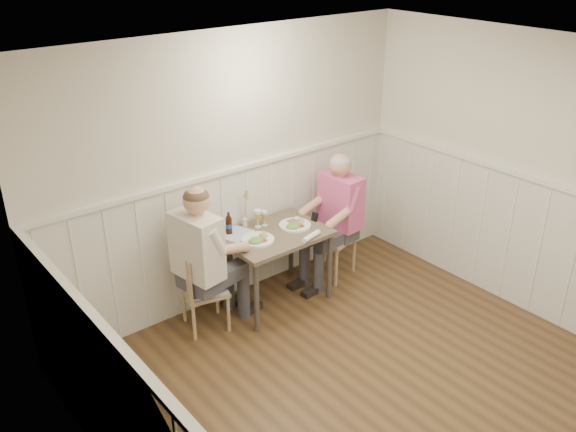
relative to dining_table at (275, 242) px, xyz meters
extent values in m
plane|color=#452F1C|center=(-0.19, -1.84, -0.65)|extent=(4.50, 4.50, 0.00)
cube|color=beige|center=(-0.19, 0.41, 0.65)|extent=(4.00, 0.04, 2.60)
cube|color=beige|center=(-2.19, -1.84, 0.65)|extent=(0.04, 4.50, 2.60)
cube|color=beige|center=(1.81, -1.84, 0.65)|extent=(0.04, 4.50, 2.60)
cube|color=white|center=(-0.19, -1.84, 1.94)|extent=(4.00, 4.50, 0.02)
cube|color=silver|center=(-0.19, 0.39, 0.00)|extent=(3.98, 0.03, 1.30)
cube|color=silver|center=(1.80, -1.84, 0.00)|extent=(0.03, 4.48, 1.30)
cube|color=silver|center=(-0.19, 0.38, 0.67)|extent=(3.98, 0.06, 0.04)
cube|color=silver|center=(-2.16, -1.84, 0.67)|extent=(0.06, 4.48, 0.04)
cube|color=silver|center=(1.78, -1.84, 0.67)|extent=(0.06, 4.48, 0.04)
cube|color=brown|center=(0.00, 0.00, 0.08)|extent=(0.99, 0.70, 0.04)
cylinder|color=#3F3833|center=(-0.44, -0.30, -0.30)|extent=(0.05, 0.05, 0.71)
cylinder|color=#3F3833|center=(-0.44, 0.30, -0.30)|extent=(0.05, 0.05, 0.71)
cylinder|color=#3F3833|center=(0.44, -0.30, -0.30)|extent=(0.05, 0.05, 0.71)
cylinder|color=#3F3833|center=(0.44, 0.30, -0.30)|extent=(0.05, 0.05, 0.71)
cube|color=#99714D|center=(0.77, 0.04, -0.22)|extent=(0.53, 0.53, 0.04)
cube|color=#6B79B4|center=(0.77, 0.04, -0.18)|extent=(0.47, 0.47, 0.03)
cube|color=#99714D|center=(0.96, 0.10, 0.03)|extent=(0.15, 0.42, 0.45)
cylinder|color=#99714D|center=(1.00, -0.08, -0.44)|extent=(0.04, 0.04, 0.42)
cylinder|color=#99714D|center=(0.64, -0.18, -0.44)|extent=(0.04, 0.04, 0.42)
cylinder|color=#99714D|center=(0.90, 0.27, -0.44)|extent=(0.04, 0.04, 0.42)
cylinder|color=#99714D|center=(0.54, 0.17, -0.44)|extent=(0.04, 0.04, 0.42)
cube|color=#99714D|center=(-0.77, 0.05, -0.27)|extent=(0.46, 0.46, 0.04)
cube|color=#6B79B4|center=(-0.77, 0.05, -0.24)|extent=(0.41, 0.41, 0.03)
cube|color=#99714D|center=(-0.93, 0.10, -0.05)|extent=(0.12, 0.37, 0.39)
cylinder|color=#99714D|center=(-0.88, 0.25, -0.47)|extent=(0.03, 0.03, 0.37)
cylinder|color=#99714D|center=(-0.57, 0.17, -0.47)|extent=(0.03, 0.03, 0.37)
cylinder|color=#99714D|center=(-0.96, -0.06, -0.47)|extent=(0.03, 0.03, 0.37)
cylinder|color=#99714D|center=(-0.65, -0.14, -0.47)|extent=(0.03, 0.03, 0.37)
cube|color=#3F3F47|center=(0.82, -0.01, -0.43)|extent=(0.47, 0.43, 0.45)
cube|color=#3F3F47|center=(0.62, -0.03, -0.14)|extent=(0.45, 0.39, 0.13)
cube|color=#EF5297|center=(0.82, -0.01, 0.19)|extent=(0.27, 0.46, 0.55)
sphere|color=tan|center=(0.82, -0.01, 0.59)|extent=(0.22, 0.22, 0.22)
sphere|color=#A5A5A0|center=(0.82, -0.01, 0.62)|extent=(0.21, 0.21, 0.21)
cube|color=black|center=(0.46, -0.04, 0.20)|extent=(0.02, 0.07, 0.13)
cube|color=#3F3F47|center=(-0.82, 0.01, -0.42)|extent=(0.53, 0.49, 0.48)
cube|color=#3F3F47|center=(-0.61, 0.04, -0.11)|extent=(0.50, 0.45, 0.14)
cube|color=silver|center=(-0.82, 0.01, 0.24)|extent=(0.33, 0.50, 0.58)
sphere|color=tan|center=(-0.82, 0.01, 0.66)|extent=(0.23, 0.23, 0.23)
sphere|color=#4C3828|center=(-0.82, 0.01, 0.69)|extent=(0.22, 0.22, 0.22)
cylinder|color=white|center=(0.24, -0.01, 0.11)|extent=(0.31, 0.31, 0.02)
ellipsoid|color=#3F722D|center=(0.19, -0.05, 0.15)|extent=(0.15, 0.13, 0.06)
sphere|color=tan|center=(0.31, 0.00, 0.14)|extent=(0.04, 0.04, 0.04)
cube|color=#96574F|center=(0.26, 0.06, 0.12)|extent=(0.09, 0.06, 0.01)
cylinder|color=white|center=(0.32, 0.06, 0.13)|extent=(0.06, 0.06, 0.03)
cylinder|color=white|center=(-0.22, -0.03, 0.11)|extent=(0.31, 0.31, 0.02)
ellipsoid|color=#3F722D|center=(-0.26, -0.06, 0.15)|extent=(0.15, 0.12, 0.06)
sphere|color=tan|center=(-0.15, -0.02, 0.14)|extent=(0.04, 0.04, 0.04)
cylinder|color=silver|center=(0.02, 0.18, 0.10)|extent=(0.05, 0.05, 0.01)
cylinder|color=silver|center=(0.02, 0.18, 0.14)|extent=(0.01, 0.01, 0.07)
cone|color=gold|center=(0.02, 0.18, 0.20)|extent=(0.06, 0.06, 0.06)
cylinder|color=silver|center=(0.02, 0.18, 0.24)|extent=(0.06, 0.06, 0.03)
cylinder|color=silver|center=(-0.05, 0.20, 0.10)|extent=(0.06, 0.06, 0.01)
cylinder|color=silver|center=(-0.05, 0.20, 0.14)|extent=(0.01, 0.01, 0.08)
cone|color=gold|center=(-0.05, 0.20, 0.21)|extent=(0.07, 0.07, 0.07)
cylinder|color=silver|center=(-0.05, 0.20, 0.26)|extent=(0.07, 0.07, 0.03)
cylinder|color=black|center=(-0.34, 0.25, 0.18)|extent=(0.06, 0.06, 0.16)
cone|color=black|center=(-0.34, 0.25, 0.27)|extent=(0.06, 0.06, 0.04)
cylinder|color=black|center=(-0.34, 0.25, 0.30)|extent=(0.02, 0.02, 0.03)
cylinder|color=#1D3E9B|center=(-0.34, 0.25, 0.18)|extent=(0.06, 0.06, 0.04)
cylinder|color=white|center=(0.19, -0.31, 0.12)|extent=(0.23, 0.10, 0.05)
cylinder|color=silver|center=(-0.14, 0.29, 0.14)|extent=(0.05, 0.05, 0.08)
cylinder|color=tan|center=(-0.14, 0.29, 0.28)|extent=(0.02, 0.02, 0.27)
cone|color=tan|center=(-0.14, 0.29, 0.45)|extent=(0.04, 0.04, 0.09)
cube|color=#6B79B4|center=(-0.30, 0.20, 0.10)|extent=(0.36, 0.33, 0.01)
camera|label=1|loc=(-3.11, -4.07, 2.71)|focal=38.00mm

